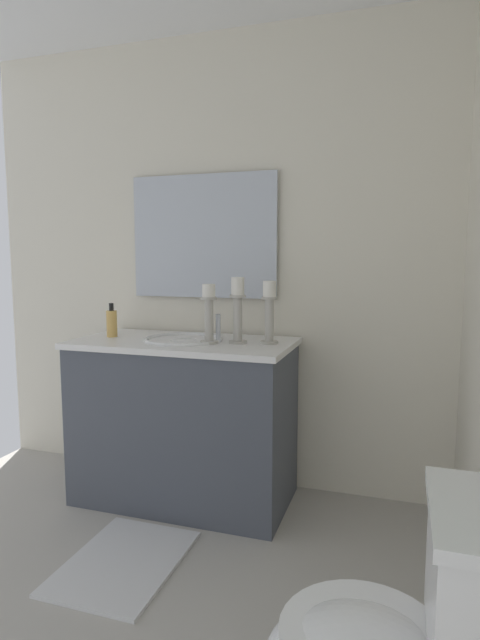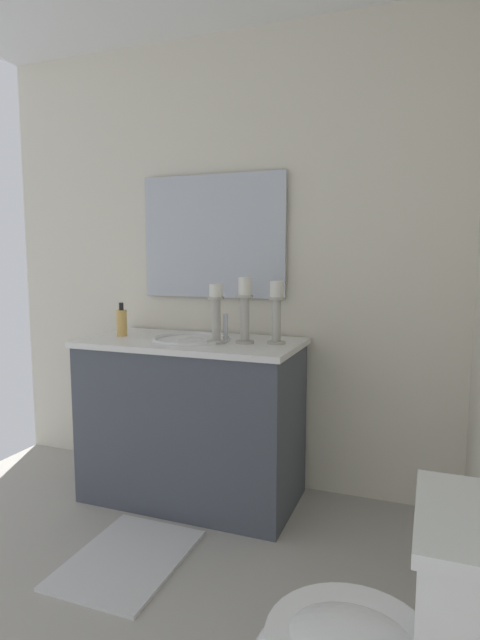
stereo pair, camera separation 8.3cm
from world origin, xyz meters
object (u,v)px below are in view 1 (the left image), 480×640
object	(u,v)px
vanity_cabinet	(184,420)
bath_mat	(124,562)
soap_bottle	(112,323)
candle_holder_tall	(269,311)
candle_holder_short	(238,308)
mirror	(203,236)
candle_holder_mid	(209,312)
sink_basin	(184,348)

from	to	relation	value
vanity_cabinet	bath_mat	distance (m)	0.75
soap_bottle	vanity_cabinet	bearing A→B (deg)	91.35
candle_holder_tall	candle_holder_short	xyz separation A→B (m)	(0.04, -0.15, 0.01)
mirror	candle_holder_mid	world-z (taller)	mirror
candle_holder_short	candle_holder_tall	bearing A→B (deg)	104.24
mirror	candle_holder_short	size ratio (longest dim) A/B	2.58
sink_basin	soap_bottle	world-z (taller)	soap_bottle
candle_holder_mid	bath_mat	world-z (taller)	candle_holder_mid
vanity_cabinet	bath_mat	xyz separation A→B (m)	(0.62, 0.00, -0.41)
candle_holder_tall	soap_bottle	world-z (taller)	candle_holder_tall
mirror	candle_holder_tall	distance (m)	0.63
sink_basin	candle_holder_short	distance (m)	0.36
candle_holder_tall	soap_bottle	bearing A→B (deg)	-86.81
sink_basin	vanity_cabinet	bearing A→B (deg)	-90.00
sink_basin	candle_holder_mid	xyz separation A→B (m)	(0.05, 0.16, 0.19)
soap_bottle	mirror	bearing A→B (deg)	125.23
candle_holder_short	bath_mat	xyz separation A→B (m)	(0.62, -0.29, -1.01)
soap_bottle	bath_mat	distance (m)	1.17
candle_holder_short	sink_basin	bearing A→B (deg)	-90.00
vanity_cabinet	mirror	size ratio (longest dim) A/B	1.34
vanity_cabinet	candle_holder_mid	xyz separation A→B (m)	(0.05, 0.16, 0.57)
sink_basin	candle_holder_tall	xyz separation A→B (m)	(-0.04, 0.44, 0.20)
vanity_cabinet	candle_holder_short	bearing A→B (deg)	90.00
candle_holder_tall	candle_holder_short	world-z (taller)	candle_holder_short
candle_holder_mid	sink_basin	bearing A→B (deg)	-106.89
mirror	bath_mat	world-z (taller)	mirror
candle_holder_tall	soap_bottle	distance (m)	0.86
vanity_cabinet	soap_bottle	distance (m)	0.64
soap_bottle	bath_mat	world-z (taller)	soap_bottle
sink_basin	mirror	distance (m)	0.64
mirror	bath_mat	size ratio (longest dim) A/B	1.40
mirror	candle_holder_mid	xyz separation A→B (m)	(0.33, 0.16, -0.38)
vanity_cabinet	sink_basin	bearing A→B (deg)	90.00
vanity_cabinet	candle_holder_short	xyz separation A→B (m)	(0.00, 0.29, 0.59)
candle_holder_tall	soap_bottle	xyz separation A→B (m)	(0.05, -0.85, -0.09)
mirror	bath_mat	xyz separation A→B (m)	(0.91, 0.00, -1.37)
candle_holder_short	bath_mat	world-z (taller)	candle_holder_short
vanity_cabinet	candle_holder_short	world-z (taller)	candle_holder_short
sink_basin	mirror	xyz separation A→B (m)	(-0.28, -0.00, 0.57)
bath_mat	sink_basin	bearing A→B (deg)	179.91
candle_holder_tall	candle_holder_mid	world-z (taller)	candle_holder_tall
sink_basin	soap_bottle	xyz separation A→B (m)	(0.01, -0.41, 0.11)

